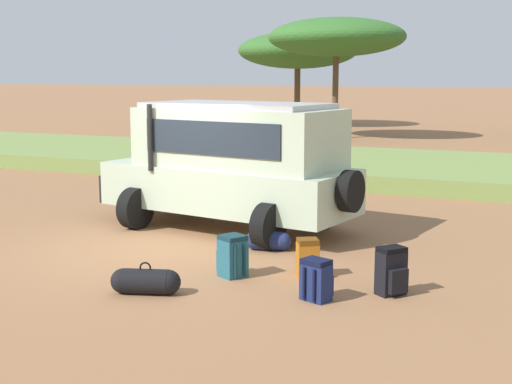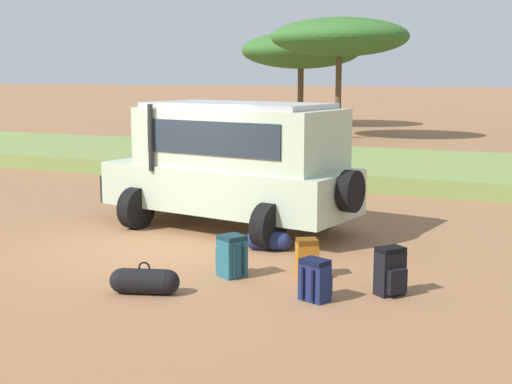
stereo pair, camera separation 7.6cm
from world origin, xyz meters
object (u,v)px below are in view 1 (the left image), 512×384
object	(u,v)px
backpack_cluster_center	(308,259)
backpack_outermost	(317,280)
safari_vehicle	(233,163)
backpack_beside_front_wheel	(392,272)
acacia_tree_left_mid	(336,37)
backpack_near_rear_wheel	(232,256)
duffel_bag_soft_canvas	(268,241)
acacia_tree_far_left	(298,51)
duffel_bag_low_black_case	(146,281)

from	to	relation	value
backpack_cluster_center	backpack_outermost	size ratio (longest dim) A/B	1.02
safari_vehicle	backpack_beside_front_wheel	xyz separation A→B (m)	(3.78, -2.85, -0.97)
backpack_outermost	acacia_tree_left_mid	world-z (taller)	acacia_tree_left_mid
backpack_near_rear_wheel	backpack_outermost	distance (m)	1.62
duffel_bag_soft_canvas	backpack_outermost	bearing A→B (deg)	-53.79
safari_vehicle	acacia_tree_left_mid	size ratio (longest dim) A/B	0.86
duffel_bag_soft_canvas	acacia_tree_left_mid	xyz separation A→B (m)	(-5.57, 20.98, 4.46)
safari_vehicle	backpack_cluster_center	size ratio (longest dim) A/B	9.45
backpack_beside_front_wheel	acacia_tree_far_left	bearing A→B (deg)	113.08
backpack_cluster_center	acacia_tree_left_mid	xyz separation A→B (m)	(-6.75, 22.26, 4.35)
backpack_outermost	acacia_tree_far_left	size ratio (longest dim) A/B	0.08
backpack_cluster_center	backpack_near_rear_wheel	distance (m)	1.12
backpack_cluster_center	acacia_tree_far_left	size ratio (longest dim) A/B	0.08
backpack_beside_front_wheel	backpack_near_rear_wheel	distance (m)	2.37
backpack_near_rear_wheel	duffel_bag_soft_canvas	xyz separation A→B (m)	(-0.14, 1.69, -0.14)
backpack_beside_front_wheel	duffel_bag_low_black_case	distance (m)	3.35
backpack_near_rear_wheel	acacia_tree_left_mid	world-z (taller)	acacia_tree_left_mid
backpack_outermost	acacia_tree_far_left	bearing A→B (deg)	111.25
backpack_beside_front_wheel	acacia_tree_far_left	xyz separation A→B (m)	(-12.61, 29.59, 3.98)
safari_vehicle	backpack_outermost	xyz separation A→B (m)	(2.93, -3.50, -1.02)
backpack_beside_front_wheel	backpack_cluster_center	distance (m)	1.37
duffel_bag_soft_canvas	acacia_tree_far_left	world-z (taller)	acacia_tree_far_left
backpack_near_rear_wheel	backpack_outermost	bearing A→B (deg)	-20.44
backpack_near_rear_wheel	acacia_tree_far_left	bearing A→B (deg)	109.05
acacia_tree_far_left	backpack_outermost	bearing A→B (deg)	-68.75
backpack_outermost	acacia_tree_left_mid	distance (m)	24.72
backpack_near_rear_wheel	backpack_cluster_center	bearing A→B (deg)	21.88
backpack_beside_front_wheel	backpack_cluster_center	bearing A→B (deg)	165.74
acacia_tree_left_mid	backpack_outermost	bearing A→B (deg)	-72.73
backpack_beside_front_wheel	acacia_tree_left_mid	distance (m)	24.38
duffel_bag_low_black_case	safari_vehicle	bearing A→B (deg)	99.55
backpack_outermost	duffel_bag_soft_canvas	distance (m)	2.80
backpack_cluster_center	acacia_tree_far_left	distance (m)	31.61
backpack_cluster_center	backpack_beside_front_wheel	bearing A→B (deg)	-14.26
backpack_beside_front_wheel	acacia_tree_far_left	distance (m)	32.41
backpack_cluster_center	duffel_bag_soft_canvas	bearing A→B (deg)	132.61
backpack_near_rear_wheel	duffel_bag_soft_canvas	distance (m)	1.70
backpack_beside_front_wheel	backpack_near_rear_wheel	size ratio (longest dim) A/B	1.06
backpack_outermost	duffel_bag_soft_canvas	bearing A→B (deg)	126.21
backpack_outermost	duffel_bag_low_black_case	xyz separation A→B (m)	(-2.22, -0.69, -0.10)
backpack_beside_front_wheel	duffel_bag_soft_canvas	distance (m)	2.98
backpack_beside_front_wheel	acacia_tree_left_mid	bearing A→B (deg)	109.66
backpack_beside_front_wheel	duffel_bag_low_black_case	world-z (taller)	backpack_beside_front_wheel
backpack_beside_front_wheel	acacia_tree_left_mid	world-z (taller)	acacia_tree_left_mid
duffel_bag_low_black_case	duffel_bag_soft_canvas	bearing A→B (deg)	79.04
acacia_tree_far_left	acacia_tree_left_mid	xyz separation A→B (m)	(4.53, -6.99, 0.33)
safari_vehicle	acacia_tree_left_mid	xyz separation A→B (m)	(-4.30, 19.74, 3.33)
acacia_tree_left_mid	safari_vehicle	bearing A→B (deg)	-77.72
backpack_outermost	duffel_bag_low_black_case	bearing A→B (deg)	-162.84
duffel_bag_soft_canvas	acacia_tree_far_left	distance (m)	30.03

